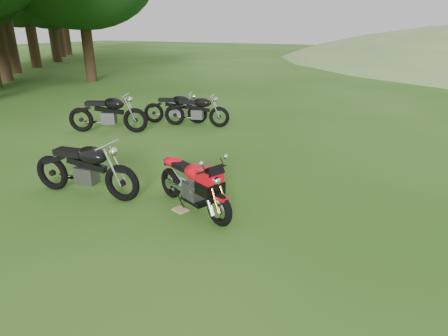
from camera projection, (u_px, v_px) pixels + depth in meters
The scene contains 8 objects.
ground at pixel (232, 238), 5.28m from camera, with size 120.00×120.00×0.00m, color #244E10.
treeline at pixel (73, 69), 26.36m from camera, with size 28.00×32.00×14.00m, color black, non-canonical shape.
sport_motorcycle at pixel (193, 180), 5.92m from camera, with size 1.75×0.44×1.05m, color red, non-canonical shape.
plywood_board at pixel (180, 210), 6.09m from camera, with size 0.23×0.19×0.02m, color tan.
vintage_moto_a at pixel (85, 167), 6.44m from camera, with size 2.04×0.47×1.07m, color black, non-canonical shape.
vintage_moto_b at pixel (107, 112), 10.38m from camera, with size 2.16×0.50×1.14m, color black, non-canonical shape.
vintage_moto_c at pixel (197, 110), 11.05m from camera, with size 1.91×0.44×1.01m, color black, non-canonical shape.
vintage_moto_d at pixel (175, 107), 11.41m from camera, with size 1.89×0.44×1.00m, color black, non-canonical shape.
Camera 1 is at (2.02, -4.11, 2.80)m, focal length 30.00 mm.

